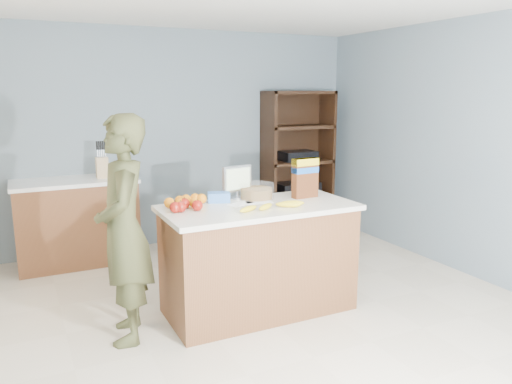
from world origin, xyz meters
name	(u,v)px	position (x,y,z in m)	size (l,w,h in m)	color
floor	(275,324)	(0.00, 0.00, 0.00)	(4.50, 5.00, 0.02)	beige
walls	(277,112)	(0.00, 0.00, 1.65)	(4.52, 5.02, 2.51)	slate
counter_peninsula	(259,263)	(0.00, 0.30, 0.42)	(1.56, 0.76, 0.90)	brown
back_cabinet	(77,221)	(-1.20, 2.20, 0.45)	(1.24, 0.62, 0.90)	brown
shelving_unit	(296,164)	(1.55, 2.35, 0.86)	(0.90, 0.40, 1.80)	black
person	(124,230)	(-1.07, 0.31, 0.83)	(0.60, 0.40, 1.65)	#3C3D20
knife_block	(102,167)	(-0.92, 2.16, 1.02)	(0.12, 0.10, 0.31)	tan
envelopes	(250,203)	(-0.03, 0.40, 0.90)	(0.40, 0.20, 0.00)	white
bananas	(274,206)	(0.06, 0.15, 0.92)	(0.60, 0.17, 0.04)	yellow
apples	(184,206)	(-0.60, 0.37, 0.94)	(0.26, 0.20, 0.09)	maroon
oranges	(187,201)	(-0.53, 0.53, 0.94)	(0.36, 0.24, 0.08)	orange
blue_carton	(219,197)	(-0.24, 0.56, 0.94)	(0.18, 0.12, 0.08)	blue
salad_bowl	(256,192)	(0.10, 0.54, 0.96)	(0.30, 0.30, 0.13)	#267219
tv	(237,180)	(-0.05, 0.61, 1.06)	(0.28, 0.12, 0.28)	silver
cereal_box	(305,175)	(0.49, 0.39, 1.10)	(0.23, 0.10, 0.34)	#592B14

